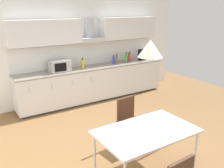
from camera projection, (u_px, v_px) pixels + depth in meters
The scene contains 15 objects.
ground_plane at pixel (118, 150), 4.36m from camera, with size 9.33×8.20×0.02m, color brown.
wall_back at pixel (56, 53), 6.22m from camera, with size 7.46×0.10×2.57m, color white.
kitchen_counter at pixel (94, 83), 6.62m from camera, with size 4.09×0.65×0.89m.
backsplash_tile at pixel (88, 54), 6.64m from camera, with size 4.07×0.02×0.58m, color silver.
upper_wall_cabinets at pixel (91, 30), 6.33m from camera, with size 4.07×0.40×0.58m.
microwave at pixel (60, 66), 5.96m from camera, with size 0.48×0.35×0.28m.
coffee_maker at pixel (142, 55), 7.29m from camera, with size 0.18×0.19×0.30m.
bottle_brown at pixel (117, 59), 6.83m from camera, with size 0.07×0.07×0.27m.
bottle_blue at pixel (114, 60), 6.79m from camera, with size 0.07×0.07×0.24m.
bottle_green at pixel (126, 58), 7.02m from camera, with size 0.07×0.07×0.28m.
bottle_red at pixel (129, 57), 7.09m from camera, with size 0.08×0.08×0.27m.
bottle_yellow at pixel (83, 64), 6.29m from camera, with size 0.08×0.08×0.26m.
dining_table at pixel (146, 133), 3.52m from camera, with size 1.39×0.86×0.72m.
chair_far_right at pixel (129, 117), 4.37m from camera, with size 0.44×0.44×0.87m.
pendant_lamp at pixel (150, 49), 3.16m from camera, with size 0.32×0.32×0.22m, color silver.
Camera 1 is at (-2.16, -3.16, 2.38)m, focal length 40.00 mm.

